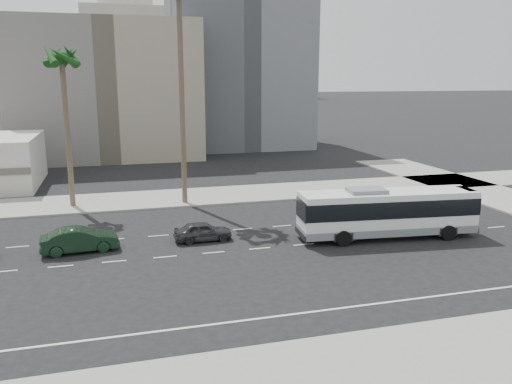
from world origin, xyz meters
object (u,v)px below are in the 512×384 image
object	(u,v)px
car_b	(80,240)
city_bus	(387,212)
palm_mid	(62,61)
car_a	(203,231)

from	to	relation	value
car_b	city_bus	bearing A→B (deg)	-102.28
city_bus	palm_mid	bearing A→B (deg)	151.09
car_b	car_a	bearing A→B (deg)	-94.10
city_bus	car_b	size ratio (longest dim) A/B	2.61
city_bus	palm_mid	xyz separation A→B (m)	(-21.21, 14.66, 10.15)
city_bus	car_a	world-z (taller)	city_bus
car_a	car_b	world-z (taller)	car_b
palm_mid	car_a	bearing A→B (deg)	-53.23
city_bus	car_a	size ratio (longest dim) A/B	3.20
city_bus	car_b	world-z (taller)	city_bus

